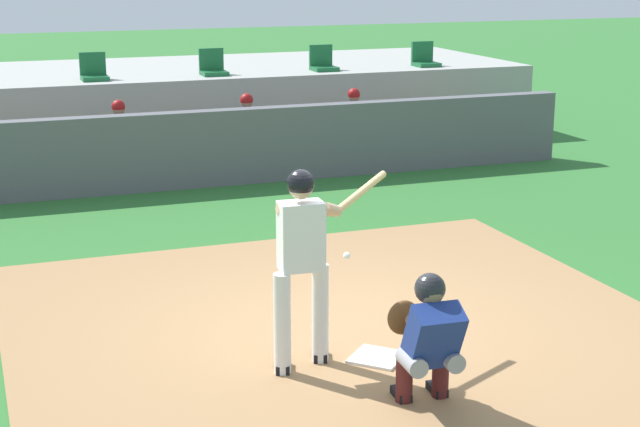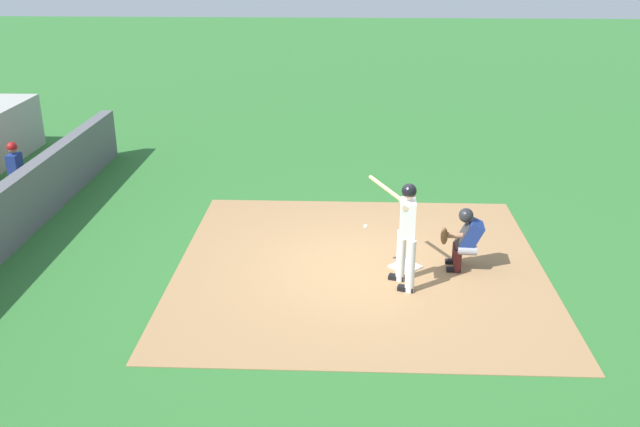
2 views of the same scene
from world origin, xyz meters
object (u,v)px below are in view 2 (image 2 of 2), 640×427
home_plate (405,266)px  dugout_player_2 (21,170)px  batter_at_plate (406,228)px  catcher_crouched (464,237)px

home_plate → dugout_player_2: (3.12, 8.14, 0.65)m
batter_at_plate → catcher_crouched: size_ratio=0.87×
home_plate → batter_at_plate: size_ratio=0.24×
batter_at_plate → catcher_crouched: 1.33m
catcher_crouched → dugout_player_2: dugout_player_2 is taller
dugout_player_2 → batter_at_plate: bearing=-115.2°
home_plate → dugout_player_2: dugout_player_2 is taller
batter_at_plate → catcher_crouched: batter_at_plate is taller
catcher_crouched → dugout_player_2: (3.12, 9.12, 0.07)m
home_plate → dugout_player_2: bearing=69.0°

